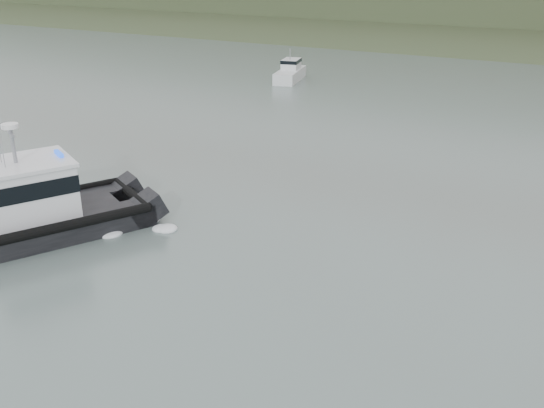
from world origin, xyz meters
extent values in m
plane|color=#52615D|center=(0.00, 0.00, 0.00)|extent=(400.00, 400.00, 0.00)
cube|color=#304125|center=(0.00, 92.00, 0.00)|extent=(500.00, 44.72, 16.25)
cube|color=black|center=(-13.04, 5.56, 0.46)|extent=(6.96, 11.42, 1.33)
cube|color=black|center=(-10.40, 4.16, 0.46)|extent=(6.96, 11.42, 1.33)
cube|color=black|center=(-11.98, 4.37, 1.00)|extent=(8.83, 11.35, 0.28)
cube|color=silver|center=(-11.46, 5.35, 2.40)|extent=(4.79, 5.07, 2.54)
cube|color=black|center=(-11.46, 5.35, 2.86)|extent=(4.88, 5.16, 0.83)
cube|color=silver|center=(-11.46, 5.35, 3.76)|extent=(5.09, 5.37, 0.18)
cylinder|color=gray|center=(-11.62, 5.05, 4.67)|extent=(0.18, 0.18, 1.99)
cylinder|color=white|center=(-11.62, 5.05, 5.61)|extent=(0.77, 0.77, 0.20)
cube|color=silver|center=(-18.62, 46.72, 0.54)|extent=(3.58, 6.80, 1.30)
cube|color=silver|center=(-18.74, 47.24, 1.62)|extent=(2.27, 2.92, 1.30)
cube|color=black|center=(-18.74, 47.24, 2.05)|extent=(2.34, 2.98, 0.38)
cylinder|color=gray|center=(-18.62, 46.72, 2.81)|extent=(0.09, 0.09, 1.30)
camera|label=1|loc=(11.85, -12.73, 12.85)|focal=40.00mm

